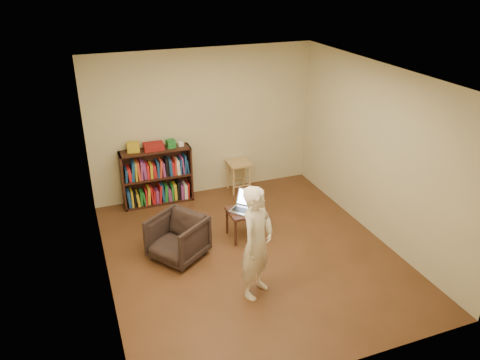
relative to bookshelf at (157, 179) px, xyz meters
name	(u,v)px	position (x,y,z in m)	size (l,w,h in m)	color
floor	(251,254)	(0.92, -2.09, -0.44)	(4.50, 4.50, 0.00)	#4B2E18
ceiling	(253,76)	(0.92, -2.09, 2.16)	(4.50, 4.50, 0.00)	silver
wall_back	(204,123)	(0.92, 0.16, 0.86)	(4.00, 4.00, 0.00)	#C3BB93
wall_left	(98,197)	(-1.08, -2.09, 0.86)	(4.50, 4.50, 0.00)	#C3BB93
wall_right	(378,153)	(2.92, -2.09, 0.86)	(4.50, 4.50, 0.00)	#C3BB93
bookshelf	(157,179)	(0.00, 0.00, 0.00)	(1.20, 0.30, 1.00)	black
box_yellow	(133,147)	(-0.34, 0.01, 0.64)	(0.20, 0.15, 0.16)	gold
red_cloth	(154,146)	(-0.01, 0.00, 0.62)	(0.33, 0.24, 0.11)	maroon
box_green	(171,144)	(0.28, -0.01, 0.63)	(0.14, 0.14, 0.14)	#207A30
box_white	(180,144)	(0.45, 0.00, 0.60)	(0.09, 0.09, 0.07)	white
stool	(239,168)	(1.49, -0.06, 0.02)	(0.39, 0.39, 0.57)	tan
armchair	(178,238)	(-0.08, -1.79, -0.12)	(0.68, 0.70, 0.64)	black
side_table	(243,215)	(0.98, -1.61, -0.06)	(0.45, 0.45, 0.46)	#331611
laptop	(245,206)	(1.03, -1.58, 0.08)	(0.53, 0.53, 0.27)	#AAAAAF
person	(257,242)	(0.66, -2.91, 0.31)	(0.55, 0.36, 1.50)	beige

